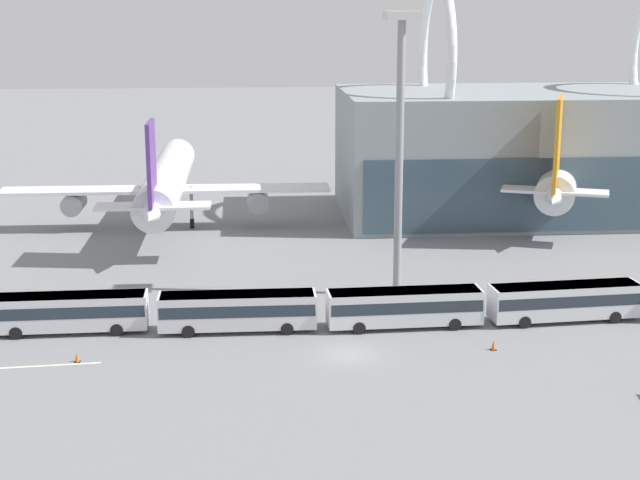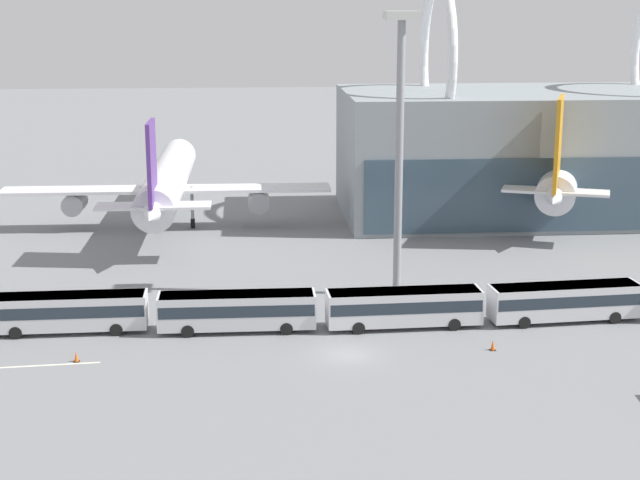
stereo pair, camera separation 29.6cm
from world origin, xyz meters
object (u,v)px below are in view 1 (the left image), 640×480
object	(u,v)px
airliner_at_gate_far	(166,183)
floodlight_mast	(400,112)
shuttle_bus_1	(68,310)
shuttle_bus_3	(404,305)
traffic_cone_0	(77,357)
shuttle_bus_4	(565,300)
traffic_cone_1	(493,345)
shuttle_bus_2	(237,309)
airliner_parked_remote	(561,171)

from	to	relation	value
airliner_at_gate_far	floodlight_mast	world-z (taller)	floodlight_mast
shuttle_bus_1	shuttle_bus_3	xyz separation A→B (m)	(26.47, -0.80, 0.00)
airliner_at_gate_far	traffic_cone_0	world-z (taller)	airliner_at_gate_far
shuttle_bus_4	traffic_cone_1	distance (m)	9.78
shuttle_bus_4	traffic_cone_0	world-z (taller)	shuttle_bus_4
shuttle_bus_1	traffic_cone_1	xyz separation A→B (m)	(32.29, -6.49, -1.42)
shuttle_bus_2	traffic_cone_0	xyz separation A→B (m)	(-11.57, -5.86, -1.44)
shuttle_bus_4	traffic_cone_0	distance (m)	38.58
shuttle_bus_3	shuttle_bus_4	xyz separation A→B (m)	(13.23, 0.54, 0.00)
shuttle_bus_4	traffic_cone_1	world-z (taller)	shuttle_bus_4
shuttle_bus_1	shuttle_bus_4	xyz separation A→B (m)	(39.70, -0.26, 0.00)
airliner_at_gate_far	shuttle_bus_2	distance (m)	37.59
shuttle_bus_1	shuttle_bus_2	size ratio (longest dim) A/B	1.00
airliner_at_gate_far	traffic_cone_0	bearing A→B (deg)	175.82
traffic_cone_1	shuttle_bus_2	bearing A→B (deg)	163.11
airliner_parked_remote	traffic_cone_1	bearing A→B (deg)	177.22
shuttle_bus_2	traffic_cone_1	world-z (taller)	shuttle_bus_2
airliner_at_gate_far	airliner_parked_remote	world-z (taller)	airliner_parked_remote
airliner_at_gate_far	traffic_cone_1	world-z (taller)	airliner_at_gate_far
floodlight_mast	shuttle_bus_3	bearing A→B (deg)	-95.02
airliner_at_gate_far	traffic_cone_0	distance (m)	42.82
traffic_cone_0	traffic_cone_1	bearing A→B (deg)	0.14
shuttle_bus_1	floodlight_mast	bearing A→B (deg)	15.34
airliner_at_gate_far	shuttle_bus_1	world-z (taller)	airliner_at_gate_far
airliner_parked_remote	shuttle_bus_3	xyz separation A→B (m)	(-25.56, -40.26, -3.48)
airliner_parked_remote	shuttle_bus_2	world-z (taller)	airliner_parked_remote
shuttle_bus_1	traffic_cone_0	distance (m)	6.92
floodlight_mast	traffic_cone_1	bearing A→B (deg)	-70.93
airliner_parked_remote	shuttle_bus_3	world-z (taller)	airliner_parked_remote
airliner_at_gate_far	airliner_parked_remote	xyz separation A→B (m)	(46.92, 3.61, 0.08)
shuttle_bus_1	floodlight_mast	xyz separation A→B (m)	(27.25, 8.09, 14.32)
shuttle_bus_1	shuttle_bus_3	bearing A→B (deg)	-2.94
shuttle_bus_2	shuttle_bus_3	size ratio (longest dim) A/B	0.99
shuttle_bus_1	traffic_cone_0	bearing A→B (deg)	-76.94
airliner_parked_remote	floodlight_mast	bearing A→B (deg)	162.16
shuttle_bus_4	floodlight_mast	distance (m)	20.73
shuttle_bus_4	airliner_parked_remote	bearing A→B (deg)	68.07
airliner_parked_remote	shuttle_bus_4	bearing A→B (deg)	-176.77
airliner_parked_remote	shuttle_bus_4	world-z (taller)	airliner_parked_remote
shuttle_bus_1	shuttle_bus_3	size ratio (longest dim) A/B	1.00
airliner_parked_remote	shuttle_bus_1	distance (m)	65.38
traffic_cone_0	shuttle_bus_4	bearing A→B (deg)	9.40
traffic_cone_0	traffic_cone_1	world-z (taller)	traffic_cone_1
airliner_parked_remote	shuttle_bus_4	xyz separation A→B (m)	(-12.32, -39.72, -3.48)
airliner_parked_remote	traffic_cone_0	world-z (taller)	airliner_parked_remote
airliner_parked_remote	floodlight_mast	distance (m)	41.41
shuttle_bus_3	shuttle_bus_4	bearing A→B (deg)	0.11
floodlight_mast	shuttle_bus_1	bearing A→B (deg)	-163.46
traffic_cone_1	airliner_parked_remote	bearing A→B (deg)	66.75
traffic_cone_1	floodlight_mast	bearing A→B (deg)	109.07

